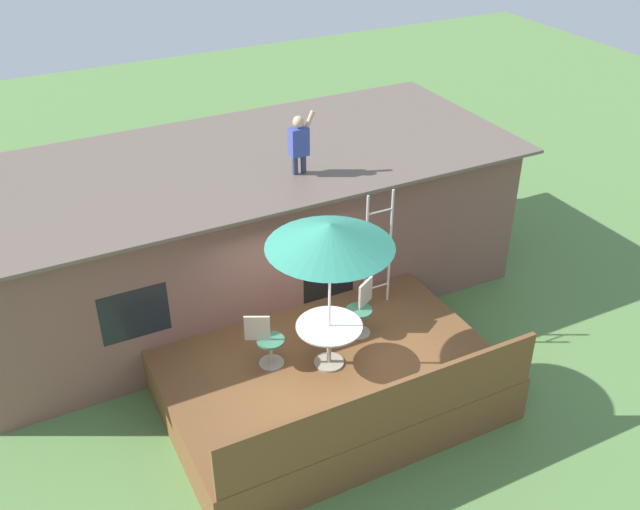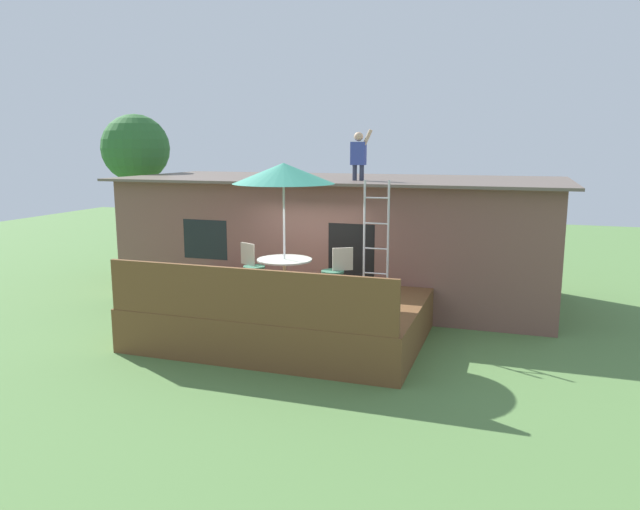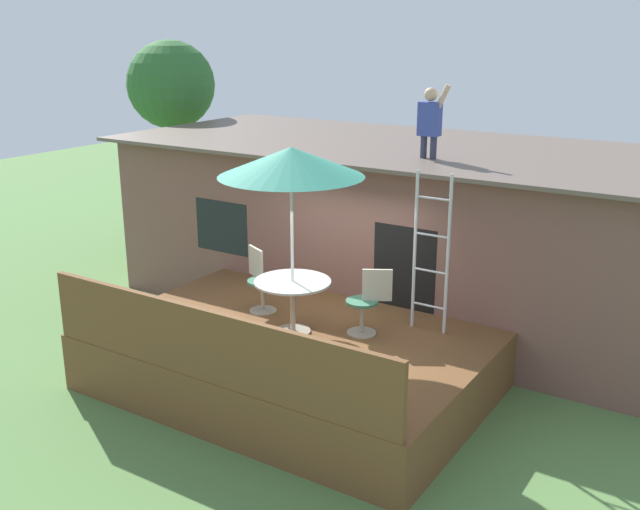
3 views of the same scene
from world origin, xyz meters
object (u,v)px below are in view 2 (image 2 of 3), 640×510
patio_chair_left (252,267)px  patio_umbrella (284,173)px  person_figure (359,153)px  backyard_tree (136,151)px  step_ladder (376,236)px  patio_chair_right (336,272)px  patio_table (285,267)px

patio_chair_left → patio_umbrella: bearing=0.0°
person_figure → backyard_tree: bearing=163.9°
step_ladder → backyard_tree: (-7.98, 3.56, 1.61)m
step_ladder → patio_chair_right: 1.07m
patio_chair_left → step_ladder: bearing=41.5°
patio_chair_right → backyard_tree: (-7.34, 4.14, 2.25)m
patio_table → step_ladder: size_ratio=0.47×
person_figure → patio_chair_left: size_ratio=1.21×
step_ladder → patio_chair_left: size_ratio=2.39×
patio_umbrella → patio_chair_left: patio_umbrella is taller
patio_umbrella → step_ladder: 2.24m
backyard_tree → patio_chair_right: bearing=-29.4°
patio_table → patio_umbrella: 1.76m
patio_chair_right → backyard_tree: backyard_tree is taller
patio_table → backyard_tree: backyard_tree is taller
patio_chair_right → backyard_tree: 8.72m
patio_umbrella → person_figure: (0.75, 2.56, 0.36)m
step_ladder → patio_chair_left: 2.56m
step_ladder → patio_chair_right: step_ladder is taller
patio_table → person_figure: (0.75, 2.56, 2.12)m
patio_table → patio_chair_right: bearing=30.5°
patio_umbrella → step_ladder: size_ratio=1.15×
patio_umbrella → patio_chair_right: (0.87, 0.51, -1.89)m
patio_table → patio_chair_left: (-0.89, 0.44, -0.13)m
patio_umbrella → patio_chair_right: bearing=30.5°
patio_table → step_ladder: 1.93m
patio_table → patio_chair_left: size_ratio=1.13×
step_ladder → person_figure: (-0.76, 1.48, 1.60)m
patio_umbrella → step_ladder: patio_umbrella is taller
person_figure → backyard_tree: (-7.22, 2.08, 0.00)m
patio_table → patio_umbrella: (0.00, 0.00, 1.76)m
person_figure → patio_table: bearing=-106.2°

